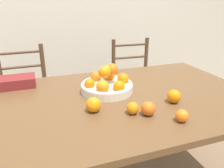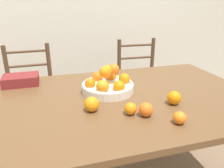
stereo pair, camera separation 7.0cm
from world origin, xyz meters
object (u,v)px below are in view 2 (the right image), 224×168
object	(u,v)px
fruit_bowl	(108,84)
orange_loose_2	(92,104)
orange_loose_4	(174,98)
chair_left	(32,98)
orange_loose_1	(146,110)
chair_right	(139,86)
orange_loose_0	(180,118)
orange_loose_3	(130,109)
book_stack	(21,80)

from	to	relation	value
fruit_bowl	orange_loose_2	xyz separation A→B (m)	(-0.15, -0.24, -0.01)
orange_loose_4	chair_left	bearing A→B (deg)	130.07
orange_loose_1	orange_loose_2	size ratio (longest dim) A/B	0.91
orange_loose_4	chair_right	distance (m)	1.10
fruit_bowl	orange_loose_0	size ratio (longest dim) A/B	5.37
fruit_bowl	orange_loose_1	size ratio (longest dim) A/B	4.58
orange_loose_4	orange_loose_3	bearing A→B (deg)	-171.00
orange_loose_2	chair_right	distance (m)	1.25
orange_loose_1	chair_left	size ratio (longest dim) A/B	0.08
chair_left	chair_right	distance (m)	1.09
orange_loose_0	orange_loose_3	xyz separation A→B (m)	(-0.19, 0.15, 0.00)
orange_loose_1	orange_loose_4	bearing A→B (deg)	21.47
orange_loose_1	orange_loose_2	distance (m)	0.29
orange_loose_0	chair_left	size ratio (longest dim) A/B	0.07
orange_loose_2	orange_loose_4	distance (m)	0.47
orange_loose_4	chair_left	world-z (taller)	chair_left
orange_loose_0	book_stack	bearing A→B (deg)	135.44
chair_right	chair_left	bearing A→B (deg)	-177.36
chair_right	book_stack	bearing A→B (deg)	-155.24
orange_loose_0	orange_loose_1	size ratio (longest dim) A/B	0.85
orange_loose_0	orange_loose_3	distance (m)	0.25
fruit_bowl	orange_loose_4	xyz separation A→B (m)	(0.31, -0.29, -0.01)
fruit_bowl	book_stack	distance (m)	0.63
fruit_bowl	orange_loose_1	distance (m)	0.38
orange_loose_2	book_stack	xyz separation A→B (m)	(-0.40, 0.53, -0.01)
orange_loose_1	fruit_bowl	bearing A→B (deg)	105.26
orange_loose_1	orange_loose_2	xyz separation A→B (m)	(-0.26, 0.13, 0.00)
fruit_bowl	book_stack	xyz separation A→B (m)	(-0.56, 0.29, -0.02)
fruit_bowl	orange_loose_4	size ratio (longest dim) A/B	4.30
chair_right	orange_loose_1	bearing A→B (deg)	-109.21
orange_loose_1	orange_loose_3	distance (m)	0.08
fruit_bowl	orange_loose_0	bearing A→B (deg)	-65.03
orange_loose_0	chair_right	size ratio (longest dim) A/B	0.07
orange_loose_0	orange_loose_1	xyz separation A→B (m)	(-0.12, 0.11, 0.01)
orange_loose_3	book_stack	size ratio (longest dim) A/B	0.27
fruit_bowl	orange_loose_2	size ratio (longest dim) A/B	4.17
orange_loose_2	book_stack	distance (m)	0.66
orange_loose_1	book_stack	world-z (taller)	orange_loose_1
fruit_bowl	book_stack	size ratio (longest dim) A/B	1.41
fruit_bowl	orange_loose_0	world-z (taller)	fruit_bowl
orange_loose_3	chair_left	world-z (taller)	chair_left
book_stack	chair_left	bearing A→B (deg)	88.86
orange_loose_4	book_stack	xyz separation A→B (m)	(-0.87, 0.57, -0.01)
chair_left	fruit_bowl	bearing A→B (deg)	-55.04
chair_left	book_stack	xyz separation A→B (m)	(-0.01, -0.45, 0.33)
book_stack	fruit_bowl	bearing A→B (deg)	-27.20
chair_right	book_stack	world-z (taller)	chair_right
fruit_bowl	book_stack	world-z (taller)	fruit_bowl
orange_loose_2	chair_right	world-z (taller)	chair_right
orange_loose_2	book_stack	world-z (taller)	orange_loose_2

